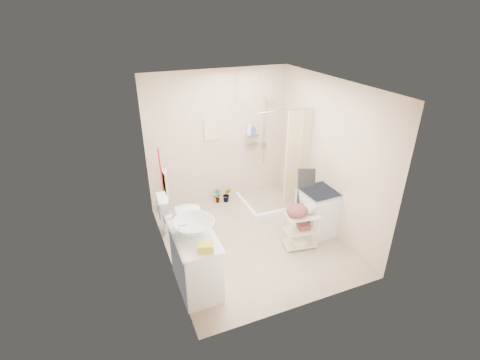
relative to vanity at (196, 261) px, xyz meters
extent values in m
plane|color=tan|center=(1.16, 0.71, -0.43)|extent=(3.20, 3.20, 0.00)
cube|color=silver|center=(1.16, 0.71, 2.17)|extent=(2.80, 3.20, 0.04)
cube|color=beige|center=(1.16, 2.31, 0.87)|extent=(2.80, 0.04, 2.60)
cube|color=beige|center=(1.16, -0.89, 0.87)|extent=(2.80, 0.04, 2.60)
cube|color=beige|center=(-0.24, 0.71, 0.87)|extent=(0.04, 3.20, 2.60)
cube|color=beige|center=(2.56, 0.71, 0.87)|extent=(0.04, 3.20, 2.60)
cube|color=white|center=(0.00, 0.00, 0.00)|extent=(0.55, 0.97, 0.86)
imported|color=silver|center=(0.02, 0.06, 0.53)|extent=(0.68, 0.68, 0.19)
cube|color=gold|center=(0.06, -0.37, 0.48)|extent=(0.23, 0.20, 0.11)
cube|color=gold|center=(0.20, -0.29, -0.37)|extent=(0.25, 0.20, 0.13)
imported|color=white|center=(0.12, 1.41, -0.05)|extent=(0.77, 0.48, 0.75)
imported|color=brown|center=(1.04, 2.12, -0.28)|extent=(0.17, 0.13, 0.29)
imported|color=brown|center=(1.23, 2.09, -0.27)|extent=(0.21, 0.19, 0.31)
cube|color=beige|center=(1.01, 2.29, 1.07)|extent=(0.28, 0.03, 0.42)
imported|color=silver|center=(1.77, 2.23, 1.02)|extent=(0.11, 0.12, 0.26)
imported|color=#395AA9|center=(1.85, 2.21, 0.98)|extent=(0.09, 0.10, 0.19)
cube|color=silver|center=(2.30, 0.49, -0.02)|extent=(0.58, 0.60, 0.81)
camera|label=1|loc=(-0.88, -3.72, 3.12)|focal=26.00mm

